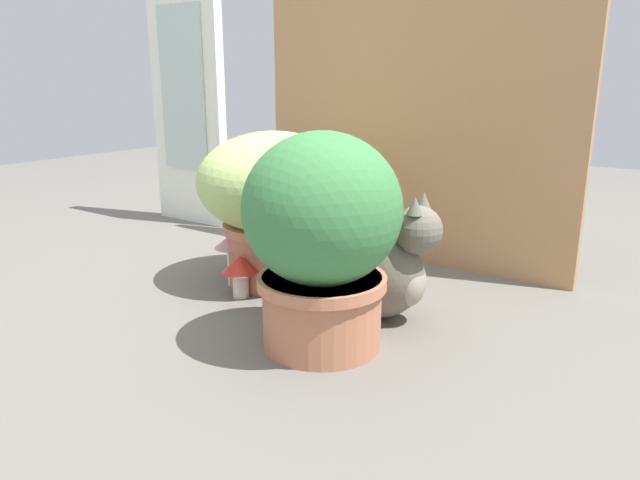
{
  "coord_description": "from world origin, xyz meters",
  "views": [
    {
      "loc": [
        0.87,
        -1.08,
        0.56
      ],
      "look_at": [
        0.09,
        0.03,
        0.18
      ],
      "focal_mm": 33.2,
      "sensor_mm": 36.0,
      "label": 1
    }
  ],
  "objects": [
    {
      "name": "window_panel_white",
      "position": [
        -0.86,
        0.52,
        0.47
      ],
      "size": [
        0.35,
        0.05,
        0.93
      ],
      "color": "white",
      "rests_on": "ground"
    },
    {
      "name": "mushroom_ornament_pink",
      "position": [
        -0.21,
        0.05,
        0.11
      ],
      "size": [
        0.1,
        0.1,
        0.15
      ],
      "color": "#EDE7C9",
      "rests_on": "ground"
    },
    {
      "name": "leafy_planter",
      "position": [
        0.2,
        -0.12,
        0.24
      ],
      "size": [
        0.33,
        0.33,
        0.45
      ],
      "color": "#B87151",
      "rests_on": "ground"
    },
    {
      "name": "ground_plane",
      "position": [
        0.0,
        0.0,
        0.0
      ],
      "size": [
        6.0,
        6.0,
        0.0
      ],
      "primitive_type": "plane",
      "color": "#636059"
    },
    {
      "name": "cat",
      "position": [
        0.22,
        0.08,
        0.12
      ],
      "size": [
        0.39,
        0.2,
        0.32
      ],
      "color": "#666054",
      "rests_on": "ground"
    },
    {
      "name": "mushroom_ornament_red",
      "position": [
        -0.13,
        -0.01,
        0.08
      ],
      "size": [
        0.1,
        0.1,
        0.11
      ],
      "color": "silver",
      "rests_on": "ground"
    },
    {
      "name": "grass_planter",
      "position": [
        -0.14,
        0.14,
        0.24
      ],
      "size": [
        0.41,
        0.41,
        0.42
      ],
      "color": "#B76F51",
      "rests_on": "ground"
    },
    {
      "name": "cardboard_backdrop",
      "position": [
        0.07,
        0.54,
        0.42
      ],
      "size": [
        1.01,
        0.03,
        0.84
      ],
      "primitive_type": "cube",
      "color": "tan",
      "rests_on": "ground"
    }
  ]
}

